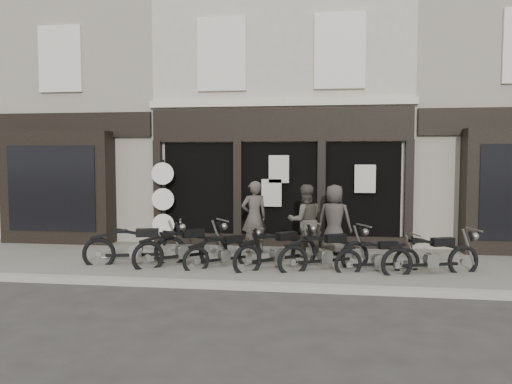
# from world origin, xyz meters

# --- Properties ---
(ground_plane) EXTENTS (90.00, 90.00, 0.00)m
(ground_plane) POSITION_xyz_m (0.00, 0.00, 0.00)
(ground_plane) COLOR #2D2B28
(ground_plane) RESTS_ON ground
(pavement) EXTENTS (30.00, 4.20, 0.12)m
(pavement) POSITION_xyz_m (0.00, 0.90, 0.06)
(pavement) COLOR #66625A
(pavement) RESTS_ON ground_plane
(kerb) EXTENTS (30.00, 0.25, 0.13)m
(kerb) POSITION_xyz_m (0.00, -1.25, 0.07)
(kerb) COLOR gray
(kerb) RESTS_ON ground_plane
(central_building) EXTENTS (7.30, 6.22, 8.34)m
(central_building) POSITION_xyz_m (0.00, 5.95, 4.08)
(central_building) COLOR #BFB5A3
(central_building) RESTS_ON ground
(neighbour_left) EXTENTS (5.60, 6.73, 8.34)m
(neighbour_left) POSITION_xyz_m (-6.35, 5.90, 4.04)
(neighbour_left) COLOR gray
(neighbour_left) RESTS_ON ground
(neighbour_right) EXTENTS (5.60, 6.73, 8.34)m
(neighbour_right) POSITION_xyz_m (6.35, 5.90, 4.04)
(neighbour_right) COLOR gray
(neighbour_right) RESTS_ON ground
(motorcycle_0) EXTENTS (2.30, 0.96, 1.13)m
(motorcycle_0) POSITION_xyz_m (-3.04, 0.16, 0.45)
(motorcycle_0) COLOR black
(motorcycle_0) RESTS_ON ground
(motorcycle_1) EXTENTS (1.99, 1.61, 1.11)m
(motorcycle_1) POSITION_xyz_m (-1.95, 0.23, 0.44)
(motorcycle_1) COLOR black
(motorcycle_1) RESTS_ON ground
(motorcycle_2) EXTENTS (1.68, 1.43, 0.95)m
(motorcycle_2) POSITION_xyz_m (-0.98, 0.21, 0.38)
(motorcycle_2) COLOR black
(motorcycle_2) RESTS_ON ground
(motorcycle_3) EXTENTS (1.86, 1.67, 1.08)m
(motorcycle_3) POSITION_xyz_m (0.22, 0.26, 0.43)
(motorcycle_3) COLOR black
(motorcycle_3) RESTS_ON ground
(motorcycle_4) EXTENTS (2.04, 1.29, 1.06)m
(motorcycle_4) POSITION_xyz_m (1.28, 0.20, 0.42)
(motorcycle_4) COLOR black
(motorcycle_4) RESTS_ON ground
(motorcycle_5) EXTENTS (1.87, 0.78, 0.92)m
(motorcycle_5) POSITION_xyz_m (2.41, 0.16, 0.36)
(motorcycle_5) COLOR black
(motorcycle_5) RESTS_ON ground
(motorcycle_6) EXTENTS (2.14, 0.96, 1.06)m
(motorcycle_6) POSITION_xyz_m (3.50, 0.11, 0.42)
(motorcycle_6) COLOR black
(motorcycle_6) RESTS_ON ground
(man_left) EXTENTS (0.79, 0.68, 1.85)m
(man_left) POSITION_xyz_m (-0.55, 1.89, 1.04)
(man_left) COLOR #423C36
(man_left) RESTS_ON pavement
(man_centre) EXTENTS (1.02, 0.90, 1.78)m
(man_centre) POSITION_xyz_m (0.77, 1.56, 1.01)
(man_centre) COLOR #464239
(man_centre) RESTS_ON pavement
(man_right) EXTENTS (0.98, 0.77, 1.77)m
(man_right) POSITION_xyz_m (1.49, 1.93, 1.01)
(man_right) COLOR #3A3330
(man_right) RESTS_ON pavement
(advert_sign_post) EXTENTS (0.61, 0.39, 2.51)m
(advert_sign_post) POSITION_xyz_m (-3.17, 2.51, 1.22)
(advert_sign_post) COLOR black
(advert_sign_post) RESTS_ON ground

